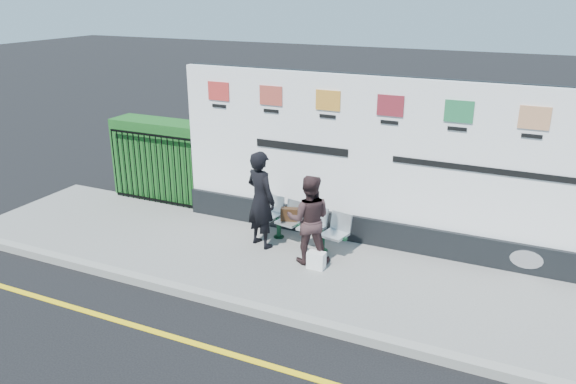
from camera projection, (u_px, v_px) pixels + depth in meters
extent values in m
plane|color=black|center=(261.00, 363.00, 7.13)|extent=(80.00, 80.00, 0.00)
cube|color=gray|center=(331.00, 274.00, 9.25)|extent=(14.00, 3.00, 0.12)
cube|color=gray|center=(293.00, 319.00, 7.96)|extent=(14.00, 0.18, 0.14)
cube|color=yellow|center=(261.00, 363.00, 7.13)|extent=(14.00, 0.10, 0.01)
cube|color=black|center=(384.00, 231.00, 10.10)|extent=(8.00, 0.30, 0.50)
cube|color=white|center=(389.00, 151.00, 9.58)|extent=(8.00, 0.14, 2.50)
cube|color=#19531B|center=(165.00, 159.00, 12.27)|extent=(2.35, 0.70, 1.70)
imported|color=black|center=(261.00, 199.00, 9.85)|extent=(0.75, 0.63, 1.76)
imported|color=#362324|center=(309.00, 219.00, 9.28)|extent=(0.90, 0.80, 1.54)
cube|color=black|center=(289.00, 214.00, 10.15)|extent=(0.33, 0.22, 0.24)
cube|color=white|center=(316.00, 260.00, 9.26)|extent=(0.29, 0.17, 0.29)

